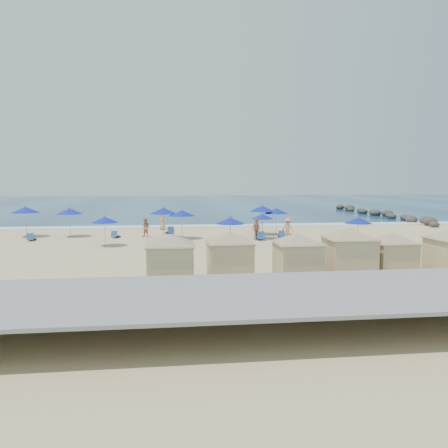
{
  "coord_description": "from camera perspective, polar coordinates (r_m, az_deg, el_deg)",
  "views": [
    {
      "loc": [
        -3.09,
        -29.0,
        4.93
      ],
      "look_at": [
        0.82,
        3.0,
        1.55
      ],
      "focal_mm": 35.0,
      "sensor_mm": 36.0,
      "label": 1
    }
  ],
  "objects": [
    {
      "name": "cabana_2",
      "position": [
        20.54,
        9.6,
        -3.63
      ],
      "size": [
        4.25,
        4.25,
        2.67
      ],
      "color": "#CFBA8E",
      "rests_on": "ground"
    },
    {
      "name": "cabana_3",
      "position": [
        21.66,
        16.03,
        -2.97
      ],
      "size": [
        4.58,
        4.58,
        2.87
      ],
      "color": "#CFBA8E",
      "rests_on": "ground"
    },
    {
      "name": "umbrella_7",
      "position": [
        38.26,
        5.04,
        2.02
      ],
      "size": [
        2.32,
        2.32,
        2.65
      ],
      "color": "#A5A8AD",
      "rests_on": "ground"
    },
    {
      "name": "trash_bin",
      "position": [
        27.16,
        9.8,
        -3.77
      ],
      "size": [
        0.95,
        0.95,
        0.73
      ],
      "primitive_type": "cube",
      "rotation": [
        0.0,
        0.0,
        0.37
      ],
      "color": "black",
      "rests_on": "ground"
    },
    {
      "name": "umbrella_8",
      "position": [
        38.16,
        6.85,
        1.71
      ],
      "size": [
        2.13,
        2.13,
        2.43
      ],
      "color": "#A5A8AD",
      "rests_on": "ground"
    },
    {
      "name": "umbrella_3",
      "position": [
        35.66,
        -5.51,
        1.43
      ],
      "size": [
        2.14,
        2.14,
        2.43
      ],
      "color": "#A5A8AD",
      "rests_on": "ground"
    },
    {
      "name": "beachgoer_2",
      "position": [
        36.39,
        8.35,
        -0.53
      ],
      "size": [
        1.21,
        1.21,
        1.68
      ],
      "primitive_type": "imported",
      "rotation": [
        0.0,
        0.0,
        2.36
      ],
      "color": "tan",
      "rests_on": "ground"
    },
    {
      "name": "umbrella_1",
      "position": [
        39.0,
        -19.54,
        1.59
      ],
      "size": [
        2.2,
        2.2,
        2.5
      ],
      "color": "#A5A8AD",
      "rests_on": "ground"
    },
    {
      "name": "umbrella_9",
      "position": [
        32.47,
        17.12,
        0.45
      ],
      "size": [
        1.97,
        1.97,
        2.24
      ],
      "color": "#A5A8AD",
      "rests_on": "ground"
    },
    {
      "name": "umbrella_5",
      "position": [
        29.92,
        0.84,
        0.44
      ],
      "size": [
        2.07,
        2.07,
        2.35
      ],
      "color": "#A5A8AD",
      "rests_on": "ground"
    },
    {
      "name": "beachgoer_1",
      "position": [
        34.99,
        4.23,
        -0.66
      ],
      "size": [
        1.04,
        1.04,
        1.77
      ],
      "primitive_type": "imported",
      "rotation": [
        0.0,
        0.0,
        0.79
      ],
      "color": "tan",
      "rests_on": "ground"
    },
    {
      "name": "ground",
      "position": [
        29.58,
        -0.88,
        -3.6
      ],
      "size": [
        160.0,
        160.0,
        0.0
      ],
      "primitive_type": "plane",
      "color": "#D2B785",
      "rests_on": "ground"
    },
    {
      "name": "beach_chair_1",
      "position": [
        37.36,
        -14.0,
        -1.43
      ],
      "size": [
        0.75,
        1.22,
        0.63
      ],
      "color": "navy",
      "rests_on": "ground"
    },
    {
      "name": "beach_chair_0",
      "position": [
        37.8,
        -23.88,
        -1.68
      ],
      "size": [
        0.62,
        1.21,
        0.64
      ],
      "color": "navy",
      "rests_on": "ground"
    },
    {
      "name": "umbrella_4",
      "position": [
        36.37,
        -7.92,
        1.73
      ],
      "size": [
        2.29,
        2.29,
        2.61
      ],
      "color": "#A5A8AD",
      "rests_on": "ground"
    },
    {
      "name": "cabana_4",
      "position": [
        22.8,
        21.17,
        -3.2
      ],
      "size": [
        4.04,
        4.04,
        2.53
      ],
      "color": "#CFBA8E",
      "rests_on": "ground"
    },
    {
      "name": "beach_chair_3",
      "position": [
        31.94,
        -0.91,
        -2.47
      ],
      "size": [
        0.91,
        1.31,
        0.66
      ],
      "color": "navy",
      "rests_on": "ground"
    },
    {
      "name": "cabana_1",
      "position": [
        20.45,
        0.73,
        -3.54
      ],
      "size": [
        4.3,
        4.3,
        2.7
      ],
      "color": "#CFBA8E",
      "rests_on": "ground"
    },
    {
      "name": "seawall",
      "position": [
        16.38,
        4.21,
        -9.18
      ],
      "size": [
        160.0,
        6.1,
        1.22
      ],
      "color": "gray",
      "rests_on": "ground"
    },
    {
      "name": "beachgoer_3",
      "position": [
        42.07,
        -8.03,
        0.41
      ],
      "size": [
        0.67,
        0.92,
        1.75
      ],
      "primitive_type": "imported",
      "rotation": [
        0.0,
        0.0,
        4.58
      ],
      "color": "tan",
      "rests_on": "ground"
    },
    {
      "name": "umbrella_2",
      "position": [
        32.81,
        -15.32,
        0.54
      ],
      "size": [
        1.96,
        1.96,
        2.23
      ],
      "color": "#A5A8AD",
      "rests_on": "ground"
    },
    {
      "name": "rock_jetty",
      "position": [
        60.5,
        19.67,
        1.32
      ],
      "size": [
        2.56,
        26.66,
        0.96
      ],
      "color": "#2E2A26",
      "rests_on": "ground"
    },
    {
      "name": "beachgoer_0",
      "position": [
        37.2,
        -10.21,
        -0.47
      ],
      "size": [
        0.99,
        0.95,
        1.61
      ],
      "primitive_type": "imported",
      "rotation": [
        0.0,
        0.0,
        5.68
      ],
      "color": "tan",
      "rests_on": "ground"
    },
    {
      "name": "beach_chair_4",
      "position": [
        35.11,
        4.71,
        -1.67
      ],
      "size": [
        0.68,
        1.38,
        0.74
      ],
      "color": "navy",
      "rests_on": "ground"
    },
    {
      "name": "surf_line",
      "position": [
        44.88,
        -2.98,
        -0.27
      ],
      "size": [
        160.0,
        2.5,
        0.08
      ],
      "primitive_type": "cube",
      "color": "white",
      "rests_on": "ground"
    },
    {
      "name": "umbrella_6",
      "position": [
        35.64,
        5.06,
        1.0
      ],
      "size": [
        1.86,
        1.86,
        2.12
      ],
      "color": "#A5A8AD",
      "rests_on": "ground"
    },
    {
      "name": "cabana_0",
      "position": [
        19.56,
        -7.05,
        -3.94
      ],
      "size": [
        4.38,
        4.38,
        2.75
      ],
      "color": "#CFBA8E",
      "rests_on": "ground"
    },
    {
      "name": "umbrella_0",
      "position": [
        40.26,
        -24.53,
        1.7
      ],
      "size": [
        2.33,
        2.33,
        2.65
      ],
      "color": "#A5A8AD",
      "rests_on": "ground"
    },
    {
      "name": "beach_chair_2",
      "position": [
        39.14,
        -7.09,
        -0.94
      ],
      "size": [
        0.9,
        1.36,
        0.69
      ],
      "color": "navy",
      "rests_on": "ground"
    },
    {
      "name": "ocean",
      "position": [
        84.2,
        -4.86,
        2.64
      ],
      "size": [
        160.0,
        80.0,
        0.06
      ],
      "primitive_type": "cube",
      "color": "navy",
      "rests_on": "ground"
    },
    {
      "name": "beach_chair_5",
      "position": [
        36.66,
        7.49,
        -1.44
      ],
      "size": [
        0.7,
        1.23,
        0.64
      ],
      "color": "navy",
      "rests_on": "ground"
    }
  ]
}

